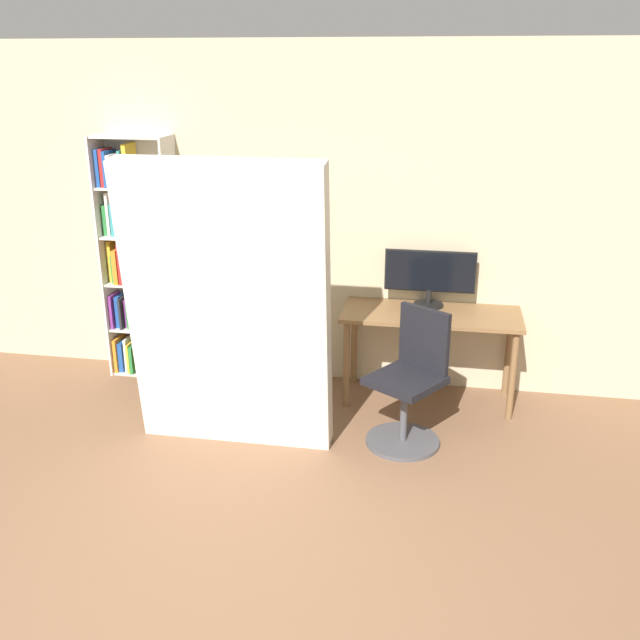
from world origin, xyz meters
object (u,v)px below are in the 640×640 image
object	(u,v)px
mattress_near	(229,310)
office_chair	(409,390)
bookshelf	(135,261)
monitor	(430,275)

from	to	relation	value
mattress_near	office_chair	bearing A→B (deg)	12.33
office_chair	bookshelf	bearing A→B (deg)	160.09
monitor	office_chair	bearing A→B (deg)	-95.59
monitor	mattress_near	world-z (taller)	mattress_near
bookshelf	mattress_near	distance (m)	1.59
office_chair	mattress_near	distance (m)	1.36
monitor	bookshelf	world-z (taller)	bookshelf
bookshelf	mattress_near	size ratio (longest dim) A/B	1.00
office_chair	bookshelf	xyz separation A→B (m)	(-2.34, 0.85, 0.58)
office_chair	bookshelf	world-z (taller)	bookshelf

